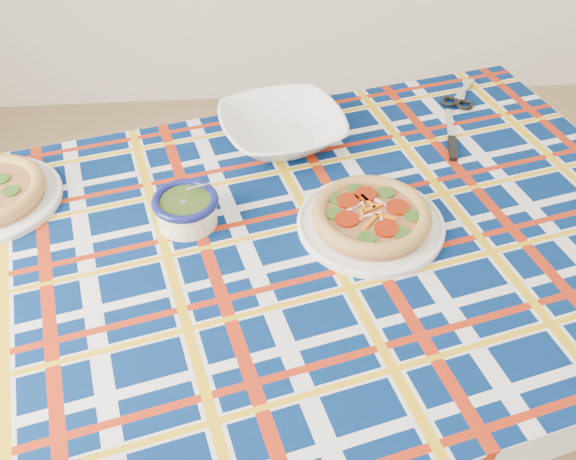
{
  "coord_description": "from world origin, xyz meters",
  "views": [
    {
      "loc": [
        -0.49,
        -0.79,
        1.63
      ],
      "look_at": [
        -0.42,
        0.15,
        0.78
      ],
      "focal_mm": 40.0,
      "sensor_mm": 36.0,
      "label": 1
    }
  ],
  "objects_px": {
    "main_focaccia_plate": "(371,216)",
    "serving_bowl": "(282,129)",
    "dining_table": "(286,274)",
    "pesto_bowl": "(186,207)"
  },
  "relations": [
    {
      "from": "main_focaccia_plate",
      "to": "serving_bowl",
      "type": "height_order",
      "value": "serving_bowl"
    },
    {
      "from": "dining_table",
      "to": "serving_bowl",
      "type": "distance_m",
      "value": 0.38
    },
    {
      "from": "main_focaccia_plate",
      "to": "dining_table",
      "type": "bearing_deg",
      "value": -165.47
    },
    {
      "from": "dining_table",
      "to": "main_focaccia_plate",
      "type": "bearing_deg",
      "value": 0.27
    },
    {
      "from": "pesto_bowl",
      "to": "serving_bowl",
      "type": "xyz_separation_m",
      "value": [
        0.21,
        0.28,
        -0.0
      ]
    },
    {
      "from": "dining_table",
      "to": "pesto_bowl",
      "type": "bearing_deg",
      "value": 141.47
    },
    {
      "from": "main_focaccia_plate",
      "to": "serving_bowl",
      "type": "distance_m",
      "value": 0.36
    },
    {
      "from": "dining_table",
      "to": "main_focaccia_plate",
      "type": "relative_size",
      "value": 5.86
    },
    {
      "from": "main_focaccia_plate",
      "to": "pesto_bowl",
      "type": "xyz_separation_m",
      "value": [
        -0.37,
        0.04,
        0.01
      ]
    },
    {
      "from": "main_focaccia_plate",
      "to": "serving_bowl",
      "type": "bearing_deg",
      "value": 116.19
    }
  ]
}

